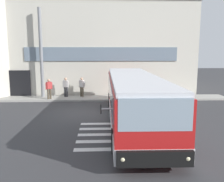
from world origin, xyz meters
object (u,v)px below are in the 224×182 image
object	(u,v)px
safety_bollard_yellow	(113,96)
bus_main_foreground	(133,99)
passenger_by_doorway	(66,86)
entry_support_column	(41,53)
passenger_near_column	(49,88)
passenger_at_curb_edge	(82,86)

from	to	relation	value
safety_bollard_yellow	bus_main_foreground	bearing A→B (deg)	-81.68
bus_main_foreground	passenger_by_doorway	size ratio (longest dim) A/B	7.31
entry_support_column	safety_bollard_yellow	world-z (taller)	entry_support_column
safety_bollard_yellow	passenger_near_column	bearing A→B (deg)	173.29
bus_main_foreground	safety_bollard_yellow	bearing A→B (deg)	98.32
passenger_near_column	passenger_at_curb_edge	xyz separation A→B (m)	(2.61, 1.01, 0.03)
passenger_by_doorway	bus_main_foreground	bearing A→B (deg)	-56.94
entry_support_column	passenger_near_column	size ratio (longest dim) A/B	4.46
bus_main_foreground	safety_bollard_yellow	world-z (taller)	bus_main_foreground
passenger_by_doorway	passenger_at_curb_edge	bearing A→B (deg)	1.59
entry_support_column	bus_main_foreground	distance (m)	10.58
passenger_by_doorway	safety_bollard_yellow	distance (m)	4.33
bus_main_foreground	passenger_by_doorway	world-z (taller)	bus_main_foreground
entry_support_column	passenger_at_curb_edge	size ratio (longest dim) A/B	4.46
bus_main_foreground	safety_bollard_yellow	xyz separation A→B (m)	(-0.85, 5.84, -0.89)
entry_support_column	safety_bollard_yellow	size ratio (longest dim) A/B	8.31
passenger_at_curb_edge	bus_main_foreground	bearing A→B (deg)	-65.22
passenger_near_column	passenger_at_curb_edge	world-z (taller)	same
entry_support_column	bus_main_foreground	world-z (taller)	entry_support_column
entry_support_column	safety_bollard_yellow	xyz separation A→B (m)	(6.00, -1.80, -3.44)
entry_support_column	bus_main_foreground	xyz separation A→B (m)	(6.85, -7.64, -2.55)
bus_main_foreground	passenger_at_curb_edge	world-z (taller)	bus_main_foreground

